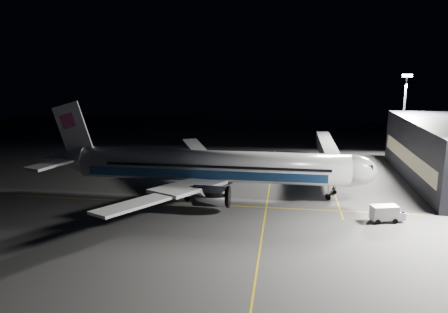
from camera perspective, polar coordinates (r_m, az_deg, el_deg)
name	(u,v)px	position (r m, az deg, el deg)	size (l,w,h in m)	color
ground	(213,194)	(79.73, -1.47, -4.93)	(200.00, 200.00, 0.00)	#4C4C4F
guide_line_main	(268,196)	(78.73, 5.75, -5.22)	(0.25, 80.00, 0.01)	gold
guide_line_cross	(207,205)	(74.12, -2.26, -6.31)	(70.00, 0.25, 0.01)	gold
guide_line_side	(331,184)	(88.72, 13.83, -3.47)	(0.25, 40.00, 0.01)	gold
airliner	(207,166)	(78.51, -2.27, -1.30)	(61.48, 54.22, 16.64)	silver
jet_bridge	(329,153)	(95.42, 13.53, 0.51)	(3.60, 34.40, 6.30)	#B2B2B7
floodlight_mast_north	(404,110)	(110.89, 22.45, 5.64)	(2.40, 0.68, 20.70)	#59595E
service_truck	(387,213)	(70.68, 20.51, -6.93)	(5.33, 3.20, 2.56)	silver
baggage_tug	(211,175)	(89.07, -1.65, -2.43)	(3.30, 3.00, 1.97)	black
safety_cone_a	(216,179)	(88.54, -1.02, -2.95)	(0.36, 0.36, 0.54)	#E65609
safety_cone_b	(211,174)	(91.95, -1.74, -2.34)	(0.41, 0.41, 0.61)	#E65609
safety_cone_c	(208,175)	(91.46, -2.08, -2.44)	(0.37, 0.37, 0.56)	#E65609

